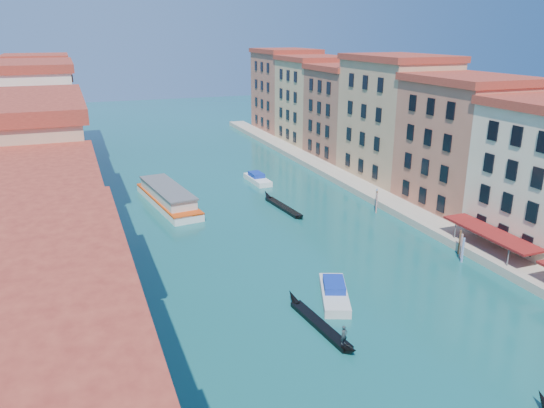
{
  "coord_description": "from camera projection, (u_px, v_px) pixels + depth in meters",
  "views": [
    {
      "loc": [
        -20.73,
        -4.13,
        24.64
      ],
      "look_at": [
        -0.49,
        48.78,
        6.07
      ],
      "focal_mm": 35.0,
      "sensor_mm": 36.0,
      "label": 1
    }
  ],
  "objects": [
    {
      "name": "left_bank_palazzos",
      "position": [
        28.0,
        161.0,
        63.93
      ],
      "size": [
        12.8,
        128.4,
        21.0
      ],
      "color": "beige",
      "rests_on": "ground"
    },
    {
      "name": "right_bank_palazzos",
      "position": [
        416.0,
        130.0,
        83.22
      ],
      "size": [
        12.8,
        128.4,
        21.0
      ],
      "color": "brown",
      "rests_on": "ground"
    },
    {
      "name": "quay",
      "position": [
        368.0,
        192.0,
        83.38
      ],
      "size": [
        4.0,
        140.0,
        1.0
      ],
      "primitive_type": "cube",
      "color": "#AD9E8B",
      "rests_on": "ground"
    },
    {
      "name": "mooring_poles_right",
      "position": [
        541.0,
        290.0,
        50.02
      ],
      "size": [
        1.44,
        54.24,
        3.2
      ],
      "color": "#542F1D",
      "rests_on": "ground"
    },
    {
      "name": "vaporetto_far",
      "position": [
        168.0,
        197.0,
        78.38
      ],
      "size": [
        6.71,
        19.21,
        2.8
      ],
      "rotation": [
        0.0,
        0.0,
        0.13
      ],
      "color": "white",
      "rests_on": "ground"
    },
    {
      "name": "gondola_fore",
      "position": [
        320.0,
        323.0,
        46.15
      ],
      "size": [
        2.05,
        11.41,
        2.27
      ],
      "rotation": [
        0.0,
        0.0,
        0.11
      ],
      "color": "black",
      "rests_on": "ground"
    },
    {
      "name": "gondola_far",
      "position": [
        282.0,
        206.0,
        77.11
      ],
      "size": [
        2.18,
        12.59,
        1.78
      ],
      "rotation": [
        0.0,
        0.0,
        0.1
      ],
      "color": "black",
      "rests_on": "ground"
    },
    {
      "name": "motorboat_mid",
      "position": [
        334.0,
        292.0,
        51.11
      ],
      "size": [
        5.13,
        8.05,
        1.6
      ],
      "rotation": [
        0.0,
        0.0,
        -0.38
      ],
      "color": "silver",
      "rests_on": "ground"
    },
    {
      "name": "motorboat_far",
      "position": [
        257.0,
        179.0,
        90.46
      ],
      "size": [
        2.68,
        7.6,
        1.56
      ],
      "rotation": [
        0.0,
        0.0,
        0.04
      ],
      "color": "white",
      "rests_on": "ground"
    }
  ]
}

